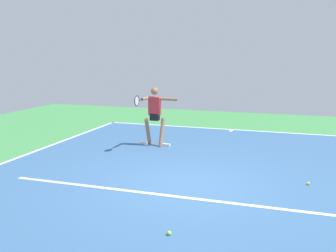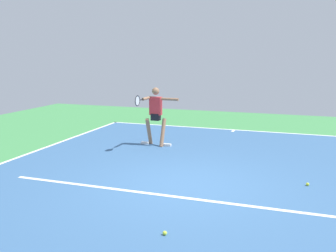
# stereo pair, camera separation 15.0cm
# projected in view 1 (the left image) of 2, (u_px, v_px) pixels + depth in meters

# --- Properties ---
(ground_plane) EXTENTS (20.83, 20.83, 0.00)m
(ground_plane) POSITION_uv_depth(u_px,v_px,m) (187.00, 185.00, 7.70)
(ground_plane) COLOR #428E4C
(court_surface) EXTENTS (9.51, 12.33, 0.00)m
(court_surface) POSITION_uv_depth(u_px,v_px,m) (187.00, 185.00, 7.70)
(court_surface) COLOR #38608E
(court_surface) RESTS_ON ground_plane
(court_line_baseline_near) EXTENTS (9.51, 0.10, 0.01)m
(court_line_baseline_near) POSITION_uv_depth(u_px,v_px,m) (232.00, 130.00, 13.41)
(court_line_baseline_near) COLOR white
(court_line_baseline_near) RESTS_ON ground_plane
(court_line_sideline_right) EXTENTS (0.10, 12.33, 0.01)m
(court_line_sideline_right) POSITION_uv_depth(u_px,v_px,m) (0.00, 164.00, 9.14)
(court_line_sideline_right) COLOR white
(court_line_sideline_right) RESTS_ON ground_plane
(court_line_service) EXTENTS (7.13, 0.10, 0.01)m
(court_line_service) POSITION_uv_depth(u_px,v_px,m) (177.00, 197.00, 7.05)
(court_line_service) COLOR white
(court_line_service) RESTS_ON ground_plane
(court_line_centre_mark) EXTENTS (0.10, 0.30, 0.01)m
(court_line_centre_mark) POSITION_uv_depth(u_px,v_px,m) (231.00, 131.00, 13.23)
(court_line_centre_mark) COLOR white
(court_line_centre_mark) RESTS_ON ground_plane
(tennis_player) EXTENTS (1.17, 1.21, 1.72)m
(tennis_player) POSITION_uv_depth(u_px,v_px,m) (154.00, 113.00, 10.88)
(tennis_player) COLOR #9E7051
(tennis_player) RESTS_ON ground_plane
(tennis_ball_by_baseline) EXTENTS (0.07, 0.07, 0.07)m
(tennis_ball_by_baseline) POSITION_uv_depth(u_px,v_px,m) (169.00, 233.00, 5.53)
(tennis_ball_by_baseline) COLOR #C6E53D
(tennis_ball_by_baseline) RESTS_ON ground_plane
(tennis_ball_by_sideline) EXTENTS (0.07, 0.07, 0.07)m
(tennis_ball_by_sideline) POSITION_uv_depth(u_px,v_px,m) (308.00, 183.00, 7.68)
(tennis_ball_by_sideline) COLOR #CCE033
(tennis_ball_by_sideline) RESTS_ON ground_plane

